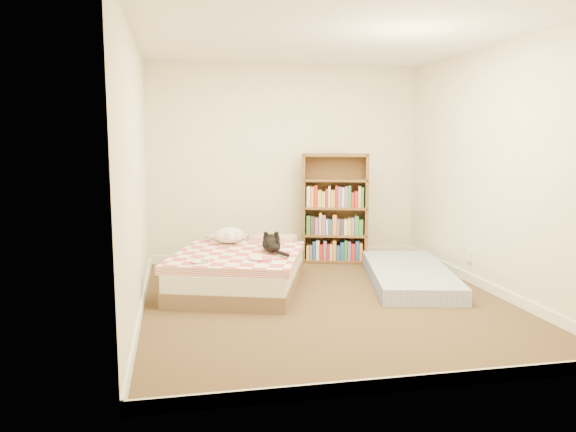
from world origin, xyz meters
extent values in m
cube|color=#472F1E|center=(0.00, 0.00, 0.00)|extent=(3.50, 4.00, 0.01)
cube|color=white|center=(0.00, 0.00, 2.50)|extent=(3.50, 4.00, 0.01)
cube|color=white|center=(0.00, 2.00, 1.25)|extent=(3.50, 0.01, 2.50)
cube|color=white|center=(0.00, -2.00, 1.25)|extent=(3.50, 0.01, 2.50)
cube|color=white|center=(-1.75, 0.00, 1.25)|extent=(0.01, 4.00, 2.50)
cube|color=white|center=(1.75, 0.00, 1.25)|extent=(0.01, 4.00, 2.50)
cube|color=white|center=(0.00, 1.99, 0.05)|extent=(3.50, 0.02, 0.10)
cube|color=white|center=(0.00, -1.99, 0.05)|extent=(3.50, 0.02, 0.10)
cube|color=white|center=(-1.74, 0.00, 0.05)|extent=(0.02, 4.00, 0.10)
cube|color=white|center=(1.74, 0.00, 0.05)|extent=(0.02, 4.00, 0.10)
cube|color=white|center=(1.74, 0.40, 0.30)|extent=(0.03, 0.09, 0.13)
cube|color=brown|center=(-0.77, 0.64, 0.08)|extent=(1.66, 1.99, 0.15)
cube|color=silver|center=(-0.77, 0.64, 0.24)|extent=(1.63, 1.95, 0.17)
cube|color=#C34850|center=(-0.77, 0.64, 0.37)|extent=(1.62, 1.72, 0.09)
cube|color=gray|center=(-1.05, 1.28, 0.39)|extent=(0.54, 0.43, 0.13)
cube|color=#C34850|center=(-0.48, 1.28, 0.39)|extent=(0.54, 0.43, 0.13)
cube|color=#572C1D|center=(0.18, 1.68, 0.69)|extent=(0.12, 0.28, 1.38)
cube|color=#572C1D|center=(0.97, 1.68, 0.69)|extent=(0.12, 0.28, 1.38)
cube|color=#572C1D|center=(0.57, 1.81, 0.69)|extent=(0.80, 0.26, 1.38)
cube|color=#572C1D|center=(0.57, 1.68, 0.02)|extent=(0.87, 0.50, 0.03)
cube|color=#572C1D|center=(0.57, 1.68, 0.70)|extent=(0.87, 0.50, 0.03)
cube|color=#572C1D|center=(0.57, 1.68, 1.36)|extent=(0.87, 0.50, 0.03)
cube|color=#6976AF|center=(1.09, 0.52, 0.08)|extent=(1.22, 1.99, 0.17)
ellipsoid|color=black|center=(-0.45, 0.53, 0.48)|extent=(0.25, 0.44, 0.14)
sphere|color=black|center=(-0.45, 0.75, 0.49)|extent=(0.15, 0.15, 0.13)
cone|color=black|center=(-0.48, 0.79, 0.54)|extent=(0.05, 0.05, 0.05)
cone|color=black|center=(-0.41, 0.79, 0.54)|extent=(0.05, 0.05, 0.05)
cylinder|color=black|center=(-0.34, 0.25, 0.44)|extent=(0.08, 0.24, 0.05)
ellipsoid|color=white|center=(-0.83, 1.08, 0.50)|extent=(0.49, 0.49, 0.18)
sphere|color=white|center=(-0.73, 0.96, 0.52)|extent=(0.20, 0.20, 0.14)
sphere|color=white|center=(-0.68, 0.92, 0.50)|extent=(0.09, 0.09, 0.06)
sphere|color=white|center=(-0.98, 1.15, 0.48)|extent=(0.11, 0.11, 0.08)
camera|label=1|loc=(-1.41, -5.13, 1.59)|focal=35.00mm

